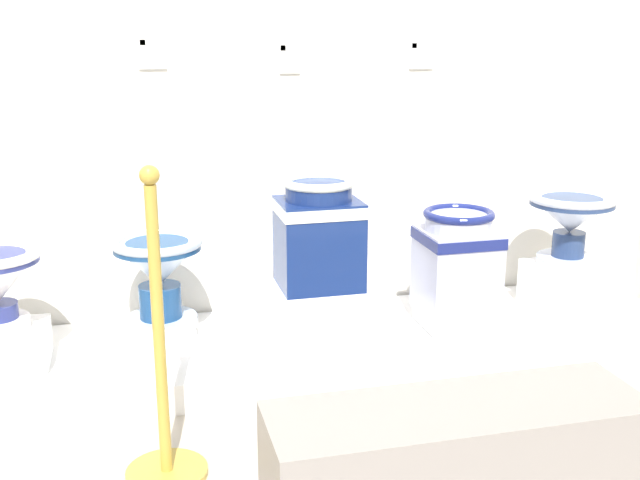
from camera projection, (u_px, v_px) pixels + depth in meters
wall_back at (287, 9)px, 3.57m from camera, size 4.21×0.06×3.14m
display_platform at (311, 347)px, 3.55m from camera, size 3.28×0.80×0.13m
plinth_block_rightmost at (3, 348)px, 3.17m from camera, size 0.37×0.29×0.16m
plinth_block_central_ornate at (162, 333)px, 3.44m from camera, size 0.29×0.32×0.07m
antique_toilet_central_ornate at (158, 268)px, 3.36m from camera, size 0.40×0.40×0.41m
plinth_block_leftmost at (319, 312)px, 3.44m from camera, size 0.37×0.32×0.25m
antique_toilet_leftmost at (319, 231)px, 3.34m from camera, size 0.36×0.32×0.48m
plinth_block_broad_patterned at (454, 319)px, 3.61m from camera, size 0.29×0.32×0.07m
antique_toilet_broad_patterned at (457, 259)px, 3.53m from camera, size 0.33×0.33×0.49m
plinth_block_pale_glazed at (565, 286)px, 3.82m from camera, size 0.36×0.30×0.23m
antique_toilet_pale_glazed at (571, 216)px, 3.73m from camera, size 0.42×0.42×0.35m
info_placard_second at (152, 52)px, 3.44m from camera, size 0.12×0.01×0.15m
info_placard_third at (289, 57)px, 3.59m from camera, size 0.10×0.01×0.15m
info_placard_fourth at (421, 54)px, 3.75m from camera, size 0.12×0.01×0.14m
stanchion_post_near_left at (162, 395)px, 2.55m from camera, size 0.28×0.28×1.08m
museum_bench at (456, 465)px, 2.33m from camera, size 1.15×0.36×0.40m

